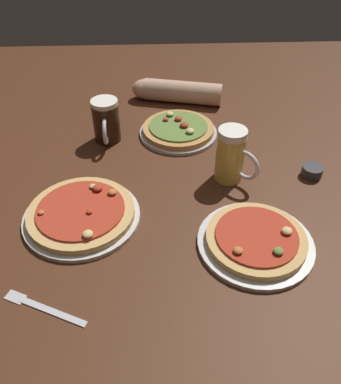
# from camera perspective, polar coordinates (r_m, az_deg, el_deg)

# --- Properties ---
(ground_plane) EXTENTS (2.40, 2.40, 0.03)m
(ground_plane) POSITION_cam_1_polar(r_m,az_deg,el_deg) (1.13, 0.00, -1.35)
(ground_plane) COLOR #4C2816
(pizza_plate_near) EXTENTS (0.31, 0.31, 0.05)m
(pizza_plate_near) POSITION_cam_1_polar(r_m,az_deg,el_deg) (1.07, -12.71, -3.09)
(pizza_plate_near) COLOR silver
(pizza_plate_near) RESTS_ON ground_plane
(pizza_plate_far) EXTENTS (0.27, 0.27, 0.05)m
(pizza_plate_far) POSITION_cam_1_polar(r_m,az_deg,el_deg) (1.38, 1.14, 8.93)
(pizza_plate_far) COLOR #B2B2B7
(pizza_plate_far) RESTS_ON ground_plane
(pizza_plate_side) EXTENTS (0.29, 0.29, 0.05)m
(pizza_plate_side) POSITION_cam_1_polar(r_m,az_deg,el_deg) (1.00, 12.22, -6.82)
(pizza_plate_side) COLOR silver
(pizza_plate_side) RESTS_ON ground_plane
(beer_mug_dark) EXTENTS (0.12, 0.12, 0.16)m
(beer_mug_dark) POSITION_cam_1_polar(r_m,az_deg,el_deg) (1.15, 8.79, 5.20)
(beer_mug_dark) COLOR gold
(beer_mug_dark) RESTS_ON ground_plane
(beer_mug_amber) EXTENTS (0.09, 0.14, 0.14)m
(beer_mug_amber) POSITION_cam_1_polar(r_m,az_deg,el_deg) (1.34, -9.27, 10.04)
(beer_mug_amber) COLOR black
(beer_mug_amber) RESTS_ON ground_plane
(ramekin_sauce) EXTENTS (0.06, 0.06, 0.03)m
(ramekin_sauce) POSITION_cam_1_polar(r_m,az_deg,el_deg) (1.26, 19.75, 2.85)
(ramekin_sauce) COLOR #333338
(ramekin_sauce) RESTS_ON ground_plane
(fork_left) EXTENTS (0.19, 0.10, 0.01)m
(fork_left) POSITION_cam_1_polar(r_m,az_deg,el_deg) (0.92, -17.94, -15.58)
(fork_left) COLOR silver
(fork_left) RESTS_ON ground_plane
(diner_arm) EXTENTS (0.35, 0.15, 0.08)m
(diner_arm) POSITION_cam_1_polar(r_m,az_deg,el_deg) (1.58, 0.54, 14.34)
(diner_arm) COLOR tan
(diner_arm) RESTS_ON ground_plane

